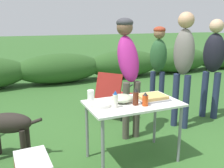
% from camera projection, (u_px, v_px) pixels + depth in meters
% --- Properties ---
extents(ground_plane, '(60.00, 60.00, 0.00)m').
position_uv_depth(ground_plane, '(132.00, 159.00, 3.11)').
color(ground_plane, '#336028').
extents(shrub_hedge, '(14.40, 0.90, 0.82)m').
position_uv_depth(shrub_hedge, '(59.00, 68.00, 6.88)').
color(shrub_hedge, '#2D5623').
rests_on(shrub_hedge, ground).
extents(folding_table, '(1.10, 0.64, 0.74)m').
position_uv_depth(folding_table, '(133.00, 109.00, 2.95)').
color(folding_table, silver).
rests_on(folding_table, ground).
extents(food_tray, '(0.37, 0.30, 0.06)m').
position_uv_depth(food_tray, '(152.00, 97.00, 3.03)').
color(food_tray, '#9E9EA3').
rests_on(food_tray, folding_table).
extents(plate_stack, '(0.23, 0.23, 0.04)m').
position_uv_depth(plate_stack, '(101.00, 105.00, 2.78)').
color(plate_stack, white).
rests_on(plate_stack, folding_table).
extents(mixing_bowl, '(0.26, 0.26, 0.09)m').
position_uv_depth(mixing_bowl, '(122.00, 98.00, 2.93)').
color(mixing_bowl, '#ADBC99').
rests_on(mixing_bowl, folding_table).
extents(paper_cup_stack, '(0.08, 0.08, 0.14)m').
position_uv_depth(paper_cup_stack, '(91.00, 96.00, 2.93)').
color(paper_cup_stack, white).
rests_on(paper_cup_stack, folding_table).
extents(mayo_bottle, '(0.06, 0.06, 0.20)m').
position_uv_depth(mayo_bottle, '(115.00, 100.00, 2.72)').
color(mayo_bottle, silver).
rests_on(mayo_bottle, folding_table).
extents(hot_sauce_bottle, '(0.07, 0.07, 0.16)m').
position_uv_depth(hot_sauce_bottle, '(145.00, 99.00, 2.79)').
color(hot_sauce_bottle, '#CC4214').
rests_on(hot_sauce_bottle, folding_table).
extents(bbq_sauce_bottle, '(0.06, 0.06, 0.20)m').
position_uv_depth(bbq_sauce_bottle, '(136.00, 97.00, 2.82)').
color(bbq_sauce_bottle, '#562314').
rests_on(bbq_sauce_bottle, folding_table).
extents(standing_person_with_beanie, '(0.31, 0.48, 1.72)m').
position_uv_depth(standing_person_with_beanie, '(128.00, 61.00, 3.54)').
color(standing_person_with_beanie, '#4C473D').
rests_on(standing_person_with_beanie, ground).
extents(standing_person_in_gray_fleece, '(0.36, 0.39, 1.80)m').
position_uv_depth(standing_person_in_gray_fleece, '(184.00, 58.00, 3.80)').
color(standing_person_in_gray_fleece, '#232D4C').
rests_on(standing_person_in_gray_fleece, ground).
extents(standing_person_in_red_jacket, '(0.38, 0.37, 1.58)m').
position_uv_depth(standing_person_in_red_jacket, '(158.00, 58.00, 4.61)').
color(standing_person_in_red_jacket, '#232D4C').
rests_on(standing_person_in_red_jacket, ground).
extents(standing_person_in_dark_puffer, '(0.41, 0.43, 1.71)m').
position_uv_depth(standing_person_in_dark_puffer, '(213.00, 59.00, 4.23)').
color(standing_person_in_dark_puffer, '#232D4C').
rests_on(standing_person_in_dark_puffer, ground).
extents(dog, '(0.87, 0.45, 0.65)m').
position_uv_depth(dog, '(4.00, 125.00, 3.05)').
color(dog, '#28231E').
rests_on(dog, ground).
extents(camp_chair_near_hedge, '(0.75, 0.73, 0.83)m').
position_uv_depth(camp_chair_near_hedge, '(113.00, 92.00, 4.33)').
color(camp_chair_near_hedge, maroon).
rests_on(camp_chair_near_hedge, ground).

